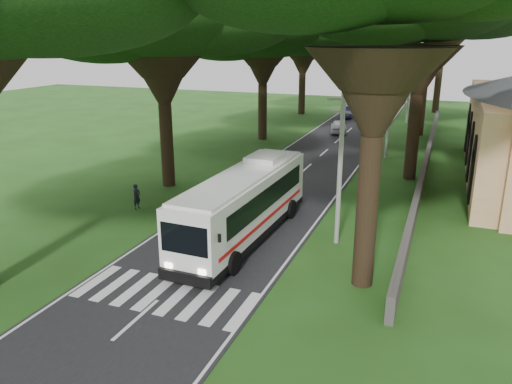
% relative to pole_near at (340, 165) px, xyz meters
% --- Properties ---
extents(ground, '(140.00, 140.00, 0.00)m').
position_rel_pole_near_xyz_m(ground, '(-5.50, -6.00, -4.18)').
color(ground, '#204212').
rests_on(ground, ground).
extents(road, '(8.00, 120.00, 0.04)m').
position_rel_pole_near_xyz_m(road, '(-5.50, 19.00, -4.17)').
color(road, black).
rests_on(road, ground).
extents(crosswalk, '(8.00, 3.00, 0.01)m').
position_rel_pole_near_xyz_m(crosswalk, '(-5.50, -8.00, -4.18)').
color(crosswalk, silver).
rests_on(crosswalk, ground).
extents(property_wall, '(0.35, 50.00, 1.20)m').
position_rel_pole_near_xyz_m(property_wall, '(3.50, 18.00, -3.58)').
color(property_wall, '#383533').
rests_on(property_wall, ground).
extents(pole_near, '(1.60, 0.24, 8.00)m').
position_rel_pole_near_xyz_m(pole_near, '(0.00, 0.00, 0.00)').
color(pole_near, gray).
rests_on(pole_near, ground).
extents(pole_mid, '(1.60, 0.24, 8.00)m').
position_rel_pole_near_xyz_m(pole_mid, '(0.00, 20.00, 0.00)').
color(pole_mid, gray).
rests_on(pole_mid, ground).
extents(pole_far, '(1.60, 0.24, 8.00)m').
position_rel_pole_near_xyz_m(pole_far, '(0.00, 40.00, 0.00)').
color(pole_far, gray).
rests_on(pole_far, ground).
extents(tree_l_mida, '(14.44, 14.44, 14.87)m').
position_rel_pole_near_xyz_m(tree_l_mida, '(-13.50, 6.00, 7.50)').
color(tree_l_mida, black).
rests_on(tree_l_mida, ground).
extents(tree_l_midb, '(15.70, 15.70, 14.67)m').
position_rel_pole_near_xyz_m(tree_l_midb, '(-13.00, 24.00, 7.08)').
color(tree_l_midb, black).
rests_on(tree_l_midb, ground).
extents(tree_l_far, '(12.94, 12.94, 13.50)m').
position_rel_pole_near_xyz_m(tree_l_far, '(-14.00, 42.00, 6.42)').
color(tree_l_far, black).
rests_on(tree_l_far, ground).
extents(tree_r_midb, '(13.69, 13.69, 15.44)m').
position_rel_pole_near_xyz_m(tree_r_midb, '(2.00, 32.00, 8.19)').
color(tree_r_midb, black).
rests_on(tree_r_midb, ground).
extents(tree_r_far, '(14.65, 14.65, 16.12)m').
position_rel_pole_near_xyz_m(tree_r_far, '(3.00, 50.00, 8.69)').
color(tree_r_far, black).
rests_on(tree_r_far, ground).
extents(coach_bus, '(3.17, 12.23, 3.58)m').
position_rel_pole_near_xyz_m(coach_bus, '(-4.70, -1.08, -2.25)').
color(coach_bus, white).
rests_on(coach_bus, ground).
extents(distant_car_a, '(2.58, 4.49, 1.44)m').
position_rel_pole_near_xyz_m(distant_car_a, '(-6.30, 30.00, -3.43)').
color(distant_car_a, silver).
rests_on(distant_car_a, road).
extents(distant_car_b, '(1.70, 4.31, 1.39)m').
position_rel_pole_near_xyz_m(distant_car_b, '(-7.42, 41.04, -3.45)').
color(distant_car_b, navy).
rests_on(distant_car_b, road).
extents(distant_car_c, '(2.76, 4.85, 1.32)m').
position_rel_pole_near_xyz_m(distant_car_c, '(-2.86, 56.03, -3.49)').
color(distant_car_c, maroon).
rests_on(distant_car_c, road).
extents(pedestrian, '(0.44, 0.61, 1.58)m').
position_rel_pole_near_xyz_m(pedestrian, '(-12.68, 0.80, -3.39)').
color(pedestrian, black).
rests_on(pedestrian, ground).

